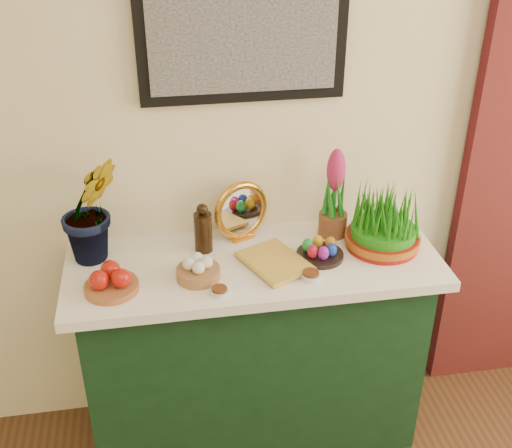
{
  "coord_description": "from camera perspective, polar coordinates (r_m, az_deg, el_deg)",
  "views": [
    {
      "loc": [
        -0.43,
        0.01,
        2.21
      ],
      "look_at": [
        -0.1,
        1.95,
        1.07
      ],
      "focal_mm": 45.0,
      "sensor_mm": 36.0,
      "label": 1
    }
  ],
  "objects": [
    {
      "name": "spice_dish_left",
      "position": [
        2.22,
        -3.26,
        -5.98
      ],
      "size": [
        0.07,
        0.07,
        0.03
      ],
      "color": "silver",
      "rests_on": "tablecloth"
    },
    {
      "name": "sideboard",
      "position": [
        2.69,
        -0.18,
        -11.45
      ],
      "size": [
        1.3,
        0.45,
        0.85
      ],
      "primitive_type": "cube",
      "color": "#14371B",
      "rests_on": "ground"
    },
    {
      "name": "apple_bowl",
      "position": [
        2.28,
        -12.78,
        -4.94
      ],
      "size": [
        0.24,
        0.24,
        0.1
      ],
      "color": "#A1592E",
      "rests_on": "tablecloth"
    },
    {
      "name": "garlic_basket",
      "position": [
        2.29,
        -5.17,
        -4.07
      ],
      "size": [
        0.18,
        0.18,
        0.09
      ],
      "color": "#A37641",
      "rests_on": "tablecloth"
    },
    {
      "name": "hyacinth_pink",
      "position": [
        2.5,
        6.97,
        2.38
      ],
      "size": [
        0.11,
        0.11,
        0.37
      ],
      "color": "brown",
      "rests_on": "tablecloth"
    },
    {
      "name": "hyacinth_green",
      "position": [
        2.36,
        -14.66,
        2.67
      ],
      "size": [
        0.33,
        0.31,
        0.54
      ],
      "primitive_type": "imported",
      "rotation": [
        0.0,
        0.0,
        0.36
      ],
      "color": "#1C781E",
      "rests_on": "tablecloth"
    },
    {
      "name": "tablecloth",
      "position": [
        2.42,
        -0.2,
        -3.52
      ],
      "size": [
        1.4,
        0.55,
        0.04
      ],
      "primitive_type": "cube",
      "color": "white",
      "rests_on": "sideboard"
    },
    {
      "name": "vinegar_cruet",
      "position": [
        2.42,
        -4.72,
        -0.55
      ],
      "size": [
        0.07,
        0.07,
        0.2
      ],
      "color": "black",
      "rests_on": "tablecloth"
    },
    {
      "name": "mirror",
      "position": [
        2.49,
        -1.34,
        1.13
      ],
      "size": [
        0.24,
        0.14,
        0.24
      ],
      "color": "orange",
      "rests_on": "tablecloth"
    },
    {
      "name": "egg_plate",
      "position": [
        2.41,
        5.73,
        -2.42
      ],
      "size": [
        0.23,
        0.23,
        0.07
      ],
      "color": "black",
      "rests_on": "tablecloth"
    },
    {
      "name": "wheatgrass_sabzeh",
      "position": [
        2.48,
        11.31,
        0.07
      ],
      "size": [
        0.29,
        0.29,
        0.23
      ],
      "color": "maroon",
      "rests_on": "tablecloth"
    },
    {
      "name": "spice_dish_right",
      "position": [
        2.3,
        4.89,
        -4.56
      ],
      "size": [
        0.07,
        0.07,
        0.03
      ],
      "color": "silver",
      "rests_on": "tablecloth"
    },
    {
      "name": "book",
      "position": [
        2.32,
        -0.27,
        -4.07
      ],
      "size": [
        0.26,
        0.3,
        0.03
      ],
      "primitive_type": "imported",
      "rotation": [
        0.0,
        0.0,
        0.42
      ],
      "color": "gold",
      "rests_on": "tablecloth"
    }
  ]
}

